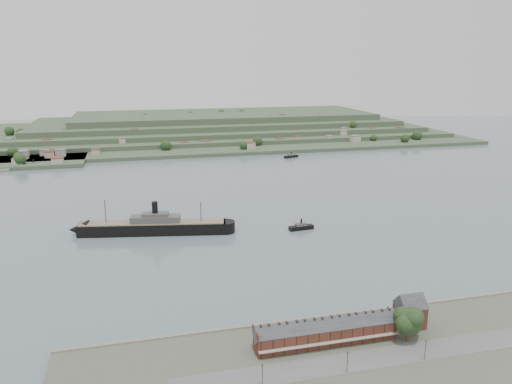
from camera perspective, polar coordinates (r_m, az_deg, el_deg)
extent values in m
plane|color=slate|center=(349.46, -0.89, -2.85)|extent=(1400.00, 1400.00, 0.00)
cube|color=#4C5142|center=(187.95, 13.39, -19.38)|extent=(220.00, 80.00, 2.00)
cube|color=gray|center=(217.75, 8.55, -13.97)|extent=(220.00, 2.00, 2.60)
cube|color=#595959|center=(191.78, 12.55, -18.20)|extent=(140.00, 12.00, 0.10)
cube|color=#4B281B|center=(197.03, 8.02, -15.83)|extent=(55.00, 8.00, 7.00)
cube|color=#313338|center=(195.28, 8.05, -14.95)|extent=(55.60, 8.15, 8.15)
cube|color=#A39E91|center=(193.50, 8.57, -16.64)|extent=(55.00, 1.60, 0.25)
cube|color=#4B281B|center=(187.10, -0.07, -15.86)|extent=(0.50, 8.40, 3.00)
cube|color=#4B281B|center=(205.90, 15.37, -13.39)|extent=(0.50, 8.40, 3.00)
cube|color=black|center=(187.64, 1.62, -15.27)|extent=(0.90, 1.40, 3.20)
cube|color=black|center=(189.04, 3.28, -15.05)|extent=(0.90, 1.40, 3.20)
cube|color=black|center=(193.18, 7.30, -14.45)|extent=(0.90, 1.40, 3.20)
cube|color=black|center=(195.09, 8.85, -14.21)|extent=(0.90, 1.40, 3.20)
cube|color=black|center=(200.43, 12.58, -13.57)|extent=(0.90, 1.40, 3.20)
cube|color=black|center=(202.78, 14.00, -13.31)|extent=(0.90, 1.40, 3.20)
cube|color=#4B281B|center=(215.25, 17.15, -13.29)|extent=(10.00, 10.00, 9.00)
cube|color=#313338|center=(213.23, 17.24, -12.22)|extent=(10.40, 10.18, 10.18)
cube|color=#364930|center=(696.27, -7.84, 5.99)|extent=(760.00, 260.00, 4.00)
cube|color=#364930|center=(722.65, -6.50, 6.70)|extent=(680.00, 220.00, 5.00)
cube|color=#364930|center=(738.79, -5.52, 7.33)|extent=(600.00, 200.00, 6.00)
cube|color=#364930|center=(755.11, -4.57, 8.01)|extent=(520.00, 180.00, 7.00)
cube|color=#364930|center=(771.62, -3.67, 8.72)|extent=(440.00, 160.00, 8.00)
cube|color=#364930|center=(596.22, -26.01, 3.20)|extent=(150.00, 90.00, 4.00)
cube|color=black|center=(321.49, -11.73, -4.07)|extent=(92.25, 28.81, 7.12)
cone|color=black|center=(331.10, -19.61, -4.08)|extent=(14.24, 14.24, 12.21)
cylinder|color=black|center=(318.24, -3.52, -3.98)|extent=(12.21, 12.21, 7.12)
cube|color=#7B6B52|center=(320.29, -11.76, -3.41)|extent=(90.07, 27.43, 0.61)
cube|color=#4B4846|center=(319.34, -11.42, -3.03)|extent=(31.68, 14.60, 4.07)
cube|color=#4B4846|center=(318.53, -11.45, -2.56)|extent=(17.31, 9.99, 2.54)
cylinder|color=black|center=(317.43, -11.48, -1.89)|extent=(3.66, 3.66, 9.16)
cylinder|color=#473021|center=(323.60, -16.83, -2.29)|extent=(0.51, 0.51, 16.28)
cylinder|color=#473021|center=(315.66, -6.32, -2.35)|extent=(0.51, 0.51, 14.24)
cube|color=black|center=(324.18, 5.18, -4.08)|extent=(16.60, 5.81, 2.60)
cube|color=#4B4846|center=(323.56, 5.19, -3.75)|extent=(7.61, 4.13, 1.95)
cylinder|color=black|center=(322.89, 5.20, -3.38)|extent=(1.08, 1.08, 3.80)
cube|color=black|center=(567.54, -24.06, 2.83)|extent=(20.92, 7.21, 2.74)
cube|color=#4B4846|center=(567.17, -24.08, 3.03)|extent=(9.56, 5.24, 2.06)
cylinder|color=black|center=(566.76, -24.10, 3.26)|extent=(1.14, 1.14, 4.00)
cube|color=black|center=(568.66, 4.05, 4.08)|extent=(18.19, 10.81, 2.35)
cube|color=#4B4846|center=(568.34, 4.05, 4.25)|extent=(8.79, 6.46, 1.76)
cylinder|color=black|center=(567.99, 4.05, 4.44)|extent=(0.98, 0.98, 3.42)
cylinder|color=#473021|center=(205.18, 16.94, -15.28)|extent=(1.34, 1.34, 5.59)
sphere|color=#1D3015|center=(202.77, 17.05, -14.04)|extent=(10.07, 10.07, 10.07)
sphere|color=#1D3015|center=(204.44, 17.60, -13.48)|extent=(7.83, 7.83, 7.83)
sphere|color=#1D3015|center=(200.19, 16.75, -14.23)|extent=(7.16, 7.16, 7.16)
sphere|color=#1D3015|center=(199.92, 17.62, -13.61)|extent=(6.71, 6.71, 6.71)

